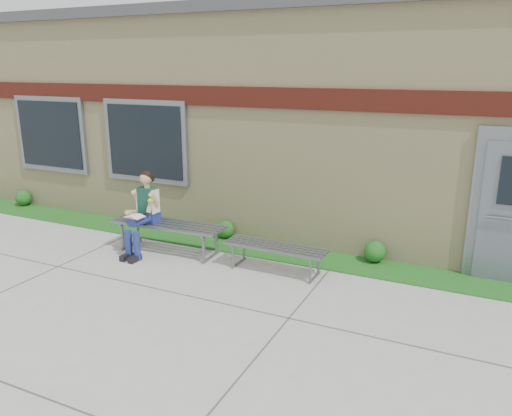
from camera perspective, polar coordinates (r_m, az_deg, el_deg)
The scene contains 9 objects.
ground at distance 6.56m, azimuth -6.24°, elevation -12.54°, with size 80.00×80.00×0.00m, color #9E9E99.
grass_strip at distance 8.66m, azimuth 2.74°, elevation -5.09°, with size 16.00×0.80×0.02m, color #144D17.
school_building at distance 11.34m, azimuth 9.59°, elevation 10.59°, with size 16.20×6.22×4.20m.
bench_left at distance 8.71m, azimuth -9.97°, elevation -2.46°, with size 2.03×0.64×0.52m.
bench_right at distance 7.81m, azimuth 2.22°, elevation -5.00°, with size 1.65×0.49×0.42m.
girl at distance 8.64m, azimuth -12.77°, elevation -0.28°, with size 0.49×0.82×1.42m.
shrub_west at distance 12.64m, azimuth -25.04°, elevation 1.04°, with size 0.35×0.35×0.35m, color #144D17.
shrub_mid at distance 9.31m, azimuth -3.52°, elevation -2.45°, with size 0.33×0.33×0.33m, color #144D17.
shrub_east at distance 8.40m, azimuth 13.42°, elevation -4.87°, with size 0.35×0.35×0.35m, color #144D17.
Camera 1 is at (3.07, -4.88, 3.12)m, focal length 35.00 mm.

